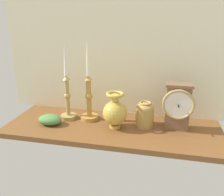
# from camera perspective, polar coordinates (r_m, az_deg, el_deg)

# --- Properties ---
(ground_plane) EXTENTS (1.00, 0.36, 0.02)m
(ground_plane) POSITION_cam_1_polar(r_m,az_deg,el_deg) (1.15, 0.02, -7.16)
(ground_plane) COLOR brown
(back_wall) EXTENTS (1.20, 0.02, 0.65)m
(back_wall) POSITION_cam_1_polar(r_m,az_deg,el_deg) (1.23, 1.91, 10.97)
(back_wall) COLOR beige
(back_wall) RESTS_ON ground_plane
(mantel_clock) EXTENTS (0.14, 0.09, 0.21)m
(mantel_clock) POSITION_cam_1_polar(r_m,az_deg,el_deg) (1.12, 15.20, -1.83)
(mantel_clock) COLOR brown
(mantel_clock) RESTS_ON ground_plane
(candlestick_tall_left) EXTENTS (0.09, 0.09, 0.40)m
(candlestick_tall_left) POSITION_cam_1_polar(r_m,az_deg,el_deg) (1.18, -5.48, 0.70)
(candlestick_tall_left) COLOR #B5883B
(candlestick_tall_left) RESTS_ON ground_plane
(candlestick_tall_center) EXTENTS (0.08, 0.08, 0.38)m
(candlestick_tall_center) POSITION_cam_1_polar(r_m,az_deg,el_deg) (1.21, -10.45, 0.63)
(candlestick_tall_center) COLOR tan
(candlestick_tall_center) RESTS_ON ground_plane
(brass_vase_bulbous) EXTENTS (0.11, 0.11, 0.17)m
(brass_vase_bulbous) POSITION_cam_1_polar(r_m,az_deg,el_deg) (1.10, 0.70, -3.29)
(brass_vase_bulbous) COLOR gold
(brass_vase_bulbous) RESTS_ON ground_plane
(brass_vase_jar) EXTENTS (0.08, 0.08, 0.12)m
(brass_vase_jar) POSITION_cam_1_polar(r_m,az_deg,el_deg) (1.13, 7.71, -3.72)
(brass_vase_jar) COLOR #B18D47
(brass_vase_jar) RESTS_ON ground_plane
(ivy_sprig) EXTENTS (0.11, 0.08, 0.05)m
(ivy_sprig) POSITION_cam_1_polar(r_m,az_deg,el_deg) (1.19, -14.34, -4.95)
(ivy_sprig) COLOR #518645
(ivy_sprig) RESTS_ON ground_plane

